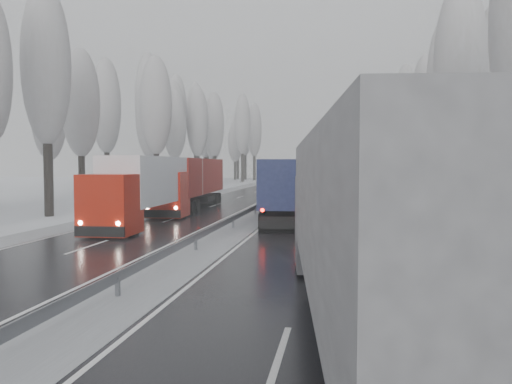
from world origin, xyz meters
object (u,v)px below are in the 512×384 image
(truck_grey_tarp, at_px, (364,221))
(box_truck_distant, at_px, (332,176))
(truck_blue_box, at_px, (281,185))
(truck_red_red, at_px, (190,180))
(truck_red_white, at_px, (153,184))
(truck_cream_box, at_px, (346,183))

(truck_grey_tarp, relative_size, box_truck_distant, 2.26)
(truck_grey_tarp, distance_m, box_truck_distant, 88.94)
(truck_blue_box, bearing_deg, truck_red_red, 138.54)
(truck_grey_tarp, xyz_separation_m, truck_red_white, (-12.88, 20.04, -0.05))
(truck_blue_box, height_order, box_truck_distant, truck_blue_box)
(truck_red_white, bearing_deg, box_truck_distant, 79.68)
(box_truck_distant, xyz_separation_m, truck_red_white, (-10.57, -68.86, 1.09))
(truck_red_red, bearing_deg, truck_cream_box, -24.33)
(truck_grey_tarp, distance_m, truck_red_white, 23.82)
(truck_blue_box, relative_size, truck_cream_box, 0.96)
(truck_blue_box, bearing_deg, truck_cream_box, 4.94)
(truck_red_red, bearing_deg, truck_blue_box, -38.18)
(truck_cream_box, distance_m, box_truck_distant, 64.81)
(truck_blue_box, bearing_deg, truck_red_white, -165.13)
(box_truck_distant, bearing_deg, truck_cream_box, -89.46)
(truck_cream_box, height_order, truck_red_red, truck_red_red)
(truck_grey_tarp, height_order, box_truck_distant, truck_grey_tarp)
(truck_grey_tarp, height_order, truck_cream_box, truck_grey_tarp)
(truck_cream_box, xyz_separation_m, truck_red_red, (-13.00, 5.05, 0.00))
(truck_red_white, bearing_deg, truck_grey_tarp, -58.87)
(truck_grey_tarp, xyz_separation_m, box_truck_distant, (-2.32, 88.91, -1.15))
(truck_grey_tarp, relative_size, truck_red_white, 1.03)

